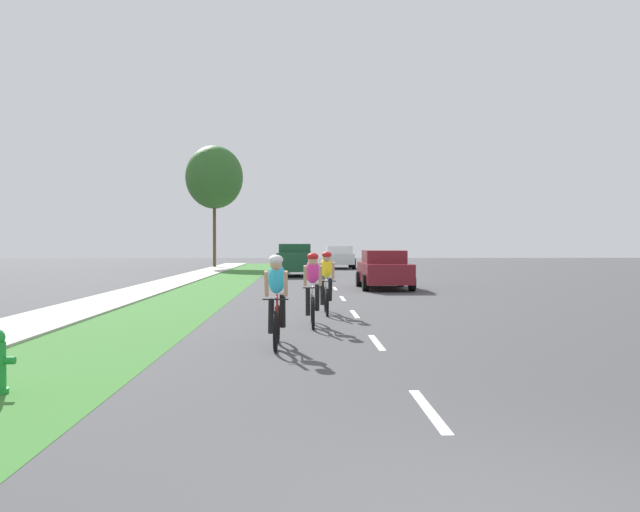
% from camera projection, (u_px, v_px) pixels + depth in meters
% --- Properties ---
extents(ground_plane, '(120.00, 120.00, 0.00)m').
position_uv_depth(ground_plane, '(337.00, 292.00, 23.72)').
color(ground_plane, '#424244').
extents(grass_verge, '(2.76, 70.00, 0.01)m').
position_uv_depth(grass_verge, '(204.00, 292.00, 23.58)').
color(grass_verge, '#38722D').
rests_on(grass_verge, ground_plane).
extents(sidewalk_concrete, '(1.96, 70.00, 0.10)m').
position_uv_depth(sidewalk_concrete, '(140.00, 292.00, 23.51)').
color(sidewalk_concrete, '#B2ADA3').
rests_on(sidewalk_concrete, ground_plane).
extents(lane_markings_center, '(0.12, 53.13, 0.01)m').
position_uv_depth(lane_markings_center, '(332.00, 285.00, 27.72)').
color(lane_markings_center, white).
rests_on(lane_markings_center, ground_plane).
extents(cyclist_lead, '(0.42, 1.72, 1.58)m').
position_uv_depth(cyclist_lead, '(277.00, 300.00, 10.83)').
color(cyclist_lead, black).
rests_on(cyclist_lead, ground_plane).
extents(cyclist_trailing, '(0.42, 1.72, 1.58)m').
position_uv_depth(cyclist_trailing, '(313.00, 289.00, 13.59)').
color(cyclist_trailing, black).
rests_on(cyclist_trailing, ground_plane).
extents(cyclist_distant, '(0.42, 1.72, 1.58)m').
position_uv_depth(cyclist_distant, '(326.00, 282.00, 16.01)').
color(cyclist_distant, black).
rests_on(cyclist_distant, ground_plane).
extents(sedan_maroon, '(1.98, 4.30, 1.52)m').
position_uv_depth(sedan_maroon, '(384.00, 269.00, 25.34)').
color(sedan_maroon, maroon).
rests_on(sedan_maroon, ground_plane).
extents(suv_dark_green, '(2.15, 4.70, 1.79)m').
position_uv_depth(suv_dark_green, '(295.00, 259.00, 35.65)').
color(suv_dark_green, '#194C2D').
rests_on(suv_dark_green, ground_plane).
extents(pickup_white, '(2.22, 5.10, 1.64)m').
position_uv_depth(pickup_white, '(339.00, 257.00, 46.97)').
color(pickup_white, silver).
rests_on(pickup_white, ground_plane).
extents(street_tree_far, '(4.39, 4.39, 9.35)m').
position_uv_depth(street_tree_far, '(214.00, 177.00, 49.02)').
color(street_tree_far, brown).
rests_on(street_tree_far, ground_plane).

